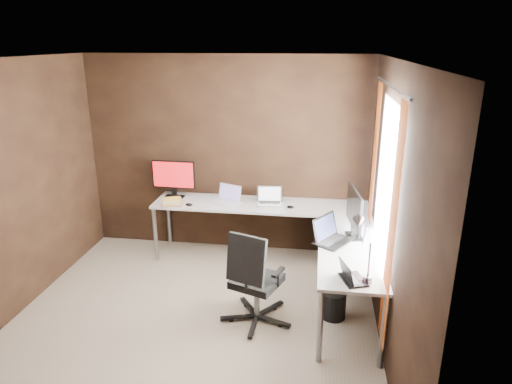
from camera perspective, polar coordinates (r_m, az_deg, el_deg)
room at (r=4.14m, az=-3.86°, el=-1.00°), size 3.60×3.60×2.50m
desk at (r=5.19m, az=3.93°, el=-3.94°), size 2.65×2.25×0.73m
drawer_pedestal at (r=5.44m, az=10.15°, el=-7.46°), size 0.42×0.50×0.60m
monitor_left at (r=5.88m, az=-10.27°, el=1.85°), size 0.56×0.16×0.48m
monitor_right at (r=4.70m, az=12.18°, el=-2.32°), size 0.18×0.62×0.51m
laptop_white at (r=5.68m, az=-3.58°, el=-0.83°), size 0.38×0.33×0.21m
laptop_silver at (r=5.63m, az=1.70°, el=-1.00°), size 0.33×0.25×0.21m
laptop_black_big at (r=4.65m, az=9.24°, el=-5.47°), size 0.44×0.47×0.26m
laptop_black_small at (r=3.97m, az=11.75°, el=-10.30°), size 0.26×0.30×0.18m
book_stack at (r=5.68m, az=-10.46°, el=-1.22°), size 0.28×0.25×0.08m
mouse_left at (r=5.61m, az=-8.38°, el=-1.57°), size 0.11×0.09×0.04m
mouse_corner at (r=5.49m, az=4.32°, el=-1.89°), size 0.11×0.09×0.04m
desk_lamp at (r=3.89m, az=13.09°, el=-5.94°), size 0.18×0.21×0.55m
office_chair at (r=4.56m, az=-0.12°, el=-12.82°), size 0.55×0.58×0.98m
wastebasket at (r=4.76m, az=9.67°, el=-13.70°), size 0.30×0.30×0.28m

